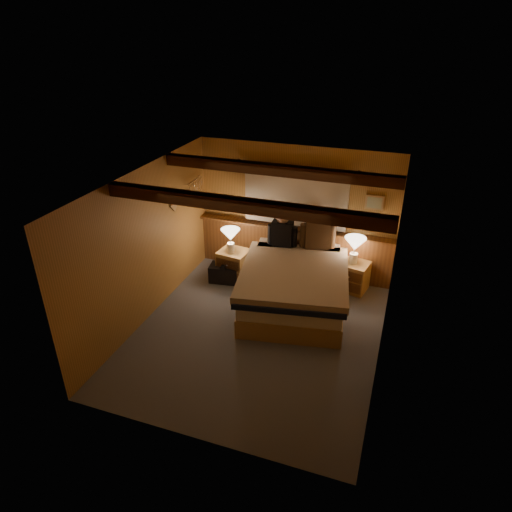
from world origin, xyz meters
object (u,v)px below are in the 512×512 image
at_px(nightstand_right, 353,276).
at_px(person_left, 282,232).
at_px(nightstand_left, 234,265).
at_px(bed, 294,286).
at_px(person_right, 318,231).
at_px(lamp_left, 231,236).
at_px(lamp_right, 355,245).
at_px(duffel_bag, 225,273).

distance_m(nightstand_right, person_left, 1.47).
xyz_separation_m(nightstand_left, person_left, (0.85, 0.20, 0.70)).
distance_m(bed, nightstand_left, 1.38).
height_order(person_left, person_right, person_right).
height_order(lamp_left, person_right, person_right).
xyz_separation_m(bed, lamp_left, (-1.31, 0.48, 0.49)).
height_order(nightstand_right, person_left, person_left).
height_order(lamp_right, person_left, person_left).
xyz_separation_m(nightstand_right, duffel_bag, (-2.25, -0.47, -0.10)).
xyz_separation_m(lamp_left, duffel_bag, (-0.10, -0.10, -0.71)).
bearing_deg(duffel_bag, nightstand_left, 37.55).
xyz_separation_m(person_right, duffel_bag, (-1.58, -0.46, -0.87)).
relative_size(lamp_left, duffel_bag, 0.78).
relative_size(nightstand_right, duffel_bag, 0.99).
bearing_deg(person_right, nightstand_right, -13.85).
relative_size(nightstand_left, person_right, 0.76).
bearing_deg(nightstand_right, lamp_left, -158.32).
height_order(person_left, duffel_bag, person_left).
xyz_separation_m(nightstand_left, lamp_right, (2.09, 0.34, 0.58)).
xyz_separation_m(lamp_right, duffel_bag, (-2.22, -0.47, -0.70)).
bearing_deg(person_right, person_left, 176.94).
distance_m(nightstand_left, nightstand_right, 2.15).
distance_m(nightstand_right, person_right, 1.02).
bearing_deg(duffel_bag, nightstand_right, 3.72).
bearing_deg(lamp_left, bed, -20.30).
xyz_separation_m(lamp_left, person_right, (1.48, 0.36, 0.16)).
distance_m(bed, lamp_left, 1.48).
relative_size(nightstand_left, lamp_right, 1.20).
height_order(nightstand_right, lamp_left, lamp_left).
distance_m(person_right, duffel_bag, 1.86).
height_order(bed, person_right, person_right).
bearing_deg(bed, duffel_bag, 154.75).
bearing_deg(person_right, lamp_left, 178.91).
xyz_separation_m(nightstand_right, person_right, (-0.68, -0.01, 0.77)).
distance_m(nightstand_left, duffel_bag, 0.22).
relative_size(bed, person_right, 3.22).
xyz_separation_m(lamp_right, person_right, (-0.64, -0.01, 0.17)).
bearing_deg(duffel_bag, bed, -23.29).
bearing_deg(lamp_right, person_right, -179.05).
bearing_deg(nightstand_right, bed, -122.95).
relative_size(bed, lamp_right, 5.04).
xyz_separation_m(person_left, person_right, (0.60, 0.12, 0.05)).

